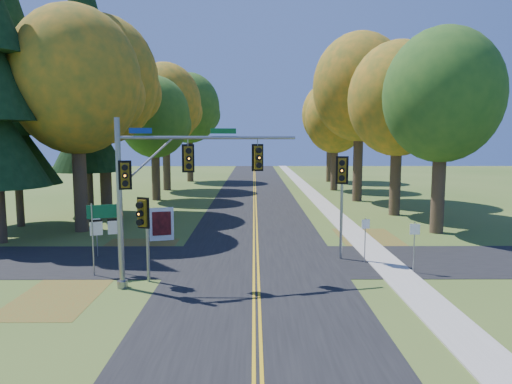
{
  "coord_description": "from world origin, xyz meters",
  "views": [
    {
      "loc": [
        -0.1,
        -19.71,
        5.93
      ],
      "look_at": [
        0.01,
        3.63,
        3.2
      ],
      "focal_mm": 32.0,
      "sensor_mm": 36.0,
      "label": 1
    }
  ],
  "objects_px": {
    "traffic_mast": "(167,179)",
    "route_sign_cluster": "(105,224)",
    "east_signal_pole": "(342,182)",
    "info_kiosk": "(162,224)"
  },
  "relations": [
    {
      "from": "east_signal_pole",
      "to": "route_sign_cluster",
      "type": "height_order",
      "value": "east_signal_pole"
    },
    {
      "from": "traffic_mast",
      "to": "info_kiosk",
      "type": "relative_size",
      "value": 3.74
    },
    {
      "from": "east_signal_pole",
      "to": "route_sign_cluster",
      "type": "xyz_separation_m",
      "value": [
        -10.72,
        -2.3,
        -1.63
      ]
    },
    {
      "from": "traffic_mast",
      "to": "info_kiosk",
      "type": "distance_m",
      "value": 9.02
    },
    {
      "from": "traffic_mast",
      "to": "route_sign_cluster",
      "type": "bearing_deg",
      "value": 140.36
    },
    {
      "from": "traffic_mast",
      "to": "route_sign_cluster",
      "type": "height_order",
      "value": "traffic_mast"
    },
    {
      "from": "route_sign_cluster",
      "to": "info_kiosk",
      "type": "bearing_deg",
      "value": 61.05
    },
    {
      "from": "east_signal_pole",
      "to": "route_sign_cluster",
      "type": "distance_m",
      "value": 11.09
    },
    {
      "from": "traffic_mast",
      "to": "route_sign_cluster",
      "type": "relative_size",
      "value": 2.28
    },
    {
      "from": "info_kiosk",
      "to": "east_signal_pole",
      "type": "bearing_deg",
      "value": -40.32
    }
  ]
}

